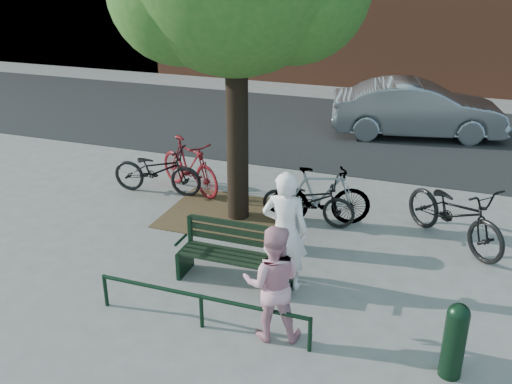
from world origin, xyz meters
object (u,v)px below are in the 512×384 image
at_px(bollard, 455,338).
at_px(litter_bin, 288,225).
at_px(person_right, 273,283).
at_px(bicycle_c, 308,200).
at_px(parked_car, 417,109).
at_px(person_left, 285,231).
at_px(park_bench, 236,252).

bearing_deg(bollard, litter_bin, 139.61).
relative_size(person_right, bicycle_c, 0.91).
relative_size(bicycle_c, parked_car, 0.39).
bearing_deg(litter_bin, person_right, -78.02).
xyz_separation_m(litter_bin, bicycle_c, (0.06, 1.12, 0.00)).
bearing_deg(person_left, park_bench, -0.19).
height_order(park_bench, bicycle_c, park_bench).
xyz_separation_m(park_bench, bicycle_c, (0.51, 2.31, -0.02)).
xyz_separation_m(park_bench, parked_car, (1.88, 8.60, 0.27)).
distance_m(person_right, bicycle_c, 3.49).
relative_size(person_left, litter_bin, 2.04).
relative_size(park_bench, person_right, 1.09).
bearing_deg(bollard, bicycle_c, 127.90).
distance_m(bollard, bicycle_c, 4.37).
relative_size(bollard, parked_car, 0.22).
relative_size(park_bench, bollard, 1.74).
relative_size(bollard, bicycle_c, 0.57).
bearing_deg(parked_car, person_right, 162.18).
bearing_deg(park_bench, bicycle_c, 77.47).
height_order(person_left, parked_car, person_left).
bearing_deg(park_bench, bollard, -19.59).
bearing_deg(bicycle_c, litter_bin, 177.31).
bearing_deg(person_right, bicycle_c, -97.86).
bearing_deg(person_left, bicycle_c, -89.81).
relative_size(person_left, bicycle_c, 1.06).
bearing_deg(park_bench, person_right, -49.92).
xyz_separation_m(person_left, person_right, (0.21, -1.20, -0.13)).
height_order(park_bench, bollard, bollard).
height_order(person_left, person_right, person_left).
bearing_deg(person_right, person_left, -95.31).
bearing_deg(bicycle_c, park_bench, 167.70).
relative_size(person_left, bollard, 1.86).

